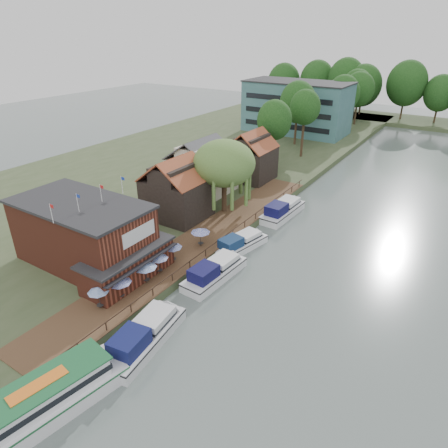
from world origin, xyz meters
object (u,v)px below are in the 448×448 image
Objects in this scene: cruiser_2 at (240,242)px; cottage_a at (177,188)px; umbrella_3 at (159,263)px; cruiser_0 at (144,333)px; umbrella_0 at (99,298)px; umbrella_5 at (201,237)px; cruiser_1 at (215,269)px; cruiser_3 at (283,208)px; umbrella_4 at (173,252)px; willow at (224,177)px; cottage_c at (251,155)px; umbrella_2 at (146,273)px; hotel_block at (297,107)px; umbrella_1 at (120,288)px; tour_boat at (32,406)px; swan at (127,363)px; pub at (96,237)px; cottage_b at (202,165)px.

cottage_a is at bearing -177.69° from cruiser_2.
cruiser_0 is (5.31, -8.06, -1.01)m from umbrella_3.
umbrella_5 is (0.90, 14.86, 0.00)m from umbrella_0.
umbrella_0 is 0.24× the size of cruiser_1.
umbrella_4 is at bearing -99.57° from cruiser_3.
cottage_a is 6.80m from willow.
umbrella_0 is at bearing -81.47° from cottage_c.
umbrella_0 and umbrella_2 have the same top height.
hotel_block is 75.53m from umbrella_1.
umbrella_3 is (0.66, 7.60, 0.00)m from umbrella_0.
cruiser_1 is (4.97, 1.03, -1.08)m from umbrella_4.
cottage_a is 32.75m from tour_boat.
willow reaches higher than cruiser_0.
umbrella_0 is (13.87, -76.15, -4.86)m from hotel_block.
umbrella_4 reaches higher than swan.
pub is at bearing 134.45° from tour_boat.
cruiser_3 is (14.45, -0.02, -3.98)m from cottage_b.
umbrella_4 is (6.27, 5.06, -2.36)m from pub.
umbrella_3 is 11.45m from cruiser_2.
umbrella_3 is at bearing -78.03° from hotel_block.
cottage_c is 29.76m from umbrella_4.
willow reaches higher than pub.
swan is (1.63, 7.14, -1.27)m from tour_boat.
cruiser_3 is (11.45, 9.98, -3.98)m from cottage_a.
cruiser_2 is at bearing 100.94° from cruiser_1.
willow is 4.26× the size of umbrella_2.
cottage_a is 16.76m from umbrella_2.
umbrella_3 is (10.53, -22.55, -2.96)m from cottage_b.
cottage_b is at bearing 108.13° from umbrella_0.
swan is (8.74, -28.25, -5.99)m from willow.
cottage_c is at bearing 101.69° from umbrella_3.
tour_boat is (0.15, -40.37, 0.22)m from cruiser_3.
umbrella_1 is 13.13m from tour_boat.
umbrella_1 is at bearing 118.78° from tour_boat.
cottage_c is at bearing 66.04° from cottage_b.
willow reaches higher than umbrella_4.
umbrella_5 is at bearing 55.08° from pub.
umbrella_4 is at bearing 87.76° from umbrella_0.
willow is at bearing 146.27° from cruiser_2.
willow reaches higher than umbrella_5.
umbrella_2 is at bearing -78.91° from cottage_c.
willow reaches higher than umbrella_3.
umbrella_2 is at bearing 85.99° from umbrella_1.
hotel_block is 37.90m from cottage_c.
pub is at bearing -116.53° from cruiser_2.
willow is at bearing 95.39° from umbrella_0.
umbrella_5 reaches higher than tour_boat.
umbrella_4 reaches higher than tour_boat.
cottage_b is 37.34m from swan.
willow is 4.39× the size of umbrella_4.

